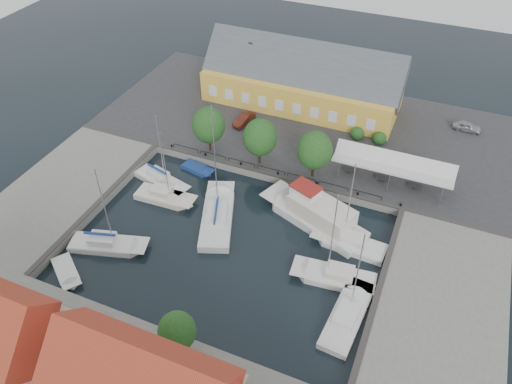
% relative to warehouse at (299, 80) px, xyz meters
% --- Properties ---
extents(ground, '(140.00, 140.00, 0.00)m').
position_rel_warehouse_xyz_m(ground, '(2.60, -28.36, -4.43)').
color(ground, black).
rests_on(ground, ground).
extents(north_quay, '(56.00, 26.00, 1.00)m').
position_rel_warehouse_xyz_m(north_quay, '(2.60, -5.36, -3.93)').
color(north_quay, '#2D2D30').
rests_on(north_quay, ground).
extents(west_quay, '(12.00, 24.00, 1.00)m').
position_rel_warehouse_xyz_m(west_quay, '(-19.40, -30.36, -3.93)').
color(west_quay, slate).
rests_on(west_quay, ground).
extents(east_quay, '(12.00, 24.00, 1.00)m').
position_rel_warehouse_xyz_m(east_quay, '(24.60, -30.36, -3.93)').
color(east_quay, slate).
rests_on(east_quay, ground).
extents(quay_edge_fittings, '(56.00, 24.72, 0.40)m').
position_rel_warehouse_xyz_m(quay_edge_fittings, '(2.62, -23.61, -3.37)').
color(quay_edge_fittings, '#383533').
rests_on(quay_edge_fittings, north_quay).
extents(warehouse, '(28.56, 14.00, 9.55)m').
position_rel_warehouse_xyz_m(warehouse, '(0.00, 0.00, 0.00)').
color(warehouse, gold).
rests_on(warehouse, north_quay).
extents(tent_canopy, '(14.00, 4.00, 2.83)m').
position_rel_warehouse_xyz_m(tent_canopy, '(16.60, -13.86, -0.74)').
color(tent_canopy, silver).
rests_on(tent_canopy, north_quay).
extents(quay_trees, '(18.20, 4.20, 6.30)m').
position_rel_warehouse_xyz_m(quay_trees, '(0.60, -16.36, 0.45)').
color(quay_trees, black).
rests_on(quay_trees, north_quay).
extents(car_silver, '(3.86, 1.70, 1.29)m').
position_rel_warehouse_xyz_m(car_silver, '(24.08, 1.50, -2.78)').
color(car_silver, '#A3A6AA').
rests_on(car_silver, north_quay).
extents(car_red, '(2.11, 4.14, 1.30)m').
position_rel_warehouse_xyz_m(car_red, '(-4.94, -8.76, -2.78)').
color(car_red, '#571F14').
rests_on(car_red, north_quay).
extents(center_sailboat, '(6.97, 11.36, 14.86)m').
position_rel_warehouse_xyz_m(center_sailboat, '(-0.22, -26.95, -4.07)').
color(center_sailboat, silver).
rests_on(center_sailboat, ground).
extents(trawler, '(13.58, 8.39, 5.00)m').
position_rel_warehouse_xyz_m(trawler, '(10.19, -22.96, -3.41)').
color(trawler, silver).
rests_on(trawler, ground).
extents(east_boat_a, '(8.31, 3.24, 11.54)m').
position_rel_warehouse_xyz_m(east_boat_a, '(14.75, -25.11, -4.17)').
color(east_boat_a, silver).
rests_on(east_boat_a, ground).
extents(east_boat_b, '(8.77, 3.61, 11.62)m').
position_rel_warehouse_xyz_m(east_boat_b, '(14.53, -30.13, -4.17)').
color(east_boat_b, silver).
rests_on(east_boat_b, ground).
extents(east_boat_c, '(3.45, 8.99, 11.19)m').
position_rel_warehouse_xyz_m(east_boat_c, '(16.81, -34.42, -4.17)').
color(east_boat_c, silver).
rests_on(east_boat_c, ground).
extents(west_boat_a, '(8.12, 4.14, 10.56)m').
position_rel_warehouse_xyz_m(west_boat_a, '(-9.59, -23.68, -4.16)').
color(west_boat_a, silver).
rests_on(west_boat_a, ground).
extents(west_boat_b, '(7.56, 2.84, 10.28)m').
position_rel_warehouse_xyz_m(west_boat_b, '(-7.63, -26.21, -4.17)').
color(west_boat_b, silver).
rests_on(west_boat_b, ground).
extents(west_boat_d, '(8.76, 4.80, 11.36)m').
position_rel_warehouse_xyz_m(west_boat_d, '(-9.27, -35.33, -4.16)').
color(west_boat_d, silver).
rests_on(west_boat_d, ground).
extents(launch_sw, '(5.13, 4.43, 0.98)m').
position_rel_warehouse_xyz_m(launch_sw, '(-10.93, -39.99, -4.34)').
color(launch_sw, silver).
rests_on(launch_sw, ground).
extents(launch_nw, '(4.64, 2.64, 0.88)m').
position_rel_warehouse_xyz_m(launch_nw, '(-6.65, -19.67, -4.34)').
color(launch_nw, navy).
rests_on(launch_nw, ground).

